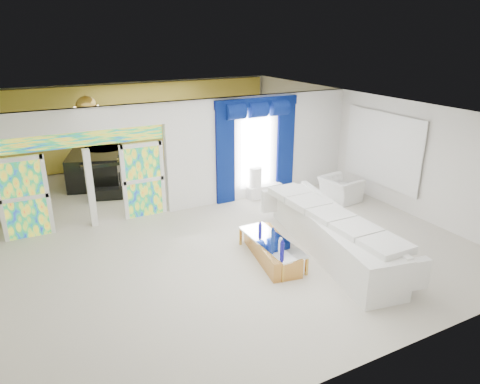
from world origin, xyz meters
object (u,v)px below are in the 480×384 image
coffee_table (271,250)px  armchair (340,189)px  grand_piano (96,168)px  white_sofa (330,234)px  console_table (264,190)px

coffee_table → armchair: (3.62, 2.10, 0.13)m
grand_piano → coffee_table: bearing=-54.1°
white_sofa → grand_piano: 8.19m
white_sofa → armchair: white_sofa is taller
console_table → grand_piano: (-4.25, 3.55, 0.33)m
coffee_table → grand_piano: size_ratio=0.94×
console_table → grand_piano: bearing=140.1°
armchair → coffee_table: bearing=113.7°
armchair → console_table: bearing=48.0°
white_sofa → grand_piano: grand_piano is taller
armchair → grand_piano: 7.78m
coffee_table → armchair: size_ratio=1.81×
console_table → grand_piano: grand_piano is taller
console_table → armchair: armchair is taller
white_sofa → console_table: size_ratio=4.08×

